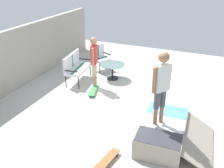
{
  "coord_description": "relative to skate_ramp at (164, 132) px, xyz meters",
  "views": [
    {
      "loc": [
        -6.0,
        -2.11,
        3.89
      ],
      "look_at": [
        0.02,
        0.52,
        0.7
      ],
      "focal_mm": 40.04,
      "sensor_mm": 36.0,
      "label": 1
    }
  ],
  "objects": [
    {
      "name": "ground_plane",
      "position": [
        1.04,
        1.3,
        -0.3
      ],
      "size": [
        12.0,
        12.0,
        0.1
      ],
      "primitive_type": "cube",
      "color": "beige"
    },
    {
      "name": "back_wall_cinderblock",
      "position": [
        1.04,
        5.3,
        0.75
      ],
      "size": [
        9.0,
        0.2,
        2.01
      ],
      "color": "#9E998E",
      "rests_on": "ground_plane"
    },
    {
      "name": "skate_ramp",
      "position": [
        0.0,
        0.0,
        0.0
      ],
      "size": [
        1.83,
        1.77,
        0.51
      ],
      "color": "gray",
      "rests_on": "ground_plane"
    },
    {
      "name": "patio_bench",
      "position": [
        2.12,
        3.71,
        0.36
      ],
      "size": [
        1.32,
        0.72,
        1.02
      ],
      "color": "black",
      "rests_on": "ground_plane"
    },
    {
      "name": "patio_chair_near_house",
      "position": [
        3.43,
        3.39,
        0.36
      ],
      "size": [
        0.8,
        0.76,
        1.02
      ],
      "color": "black",
      "rests_on": "ground_plane"
    },
    {
      "name": "patio_table",
      "position": [
        2.83,
        2.57,
        0.15
      ],
      "size": [
        0.9,
        0.9,
        0.57
      ],
      "color": "black",
      "rests_on": "ground_plane"
    },
    {
      "name": "person_watching",
      "position": [
        1.9,
        2.82,
        0.8
      ],
      "size": [
        0.46,
        0.31,
        1.79
      ],
      "color": "silver",
      "rests_on": "ground_plane"
    },
    {
      "name": "person_skater",
      "position": [
        -0.12,
        0.15,
        1.3
      ],
      "size": [
        0.39,
        0.36,
        1.77
      ],
      "color": "silver",
      "rests_on": "skate_ramp"
    },
    {
      "name": "skateboard_by_bench",
      "position": [
        1.53,
        2.7,
        -0.17
      ],
      "size": [
        0.82,
        0.41,
        0.1
      ],
      "color": "#3F8C4C",
      "rests_on": "ground_plane"
    },
    {
      "name": "skateboard_spare",
      "position": [
        -1.24,
        0.93,
        -0.17
      ],
      "size": [
        0.82,
        0.32,
        0.1
      ],
      "color": "brown",
      "rests_on": "ground_plane"
    }
  ]
}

